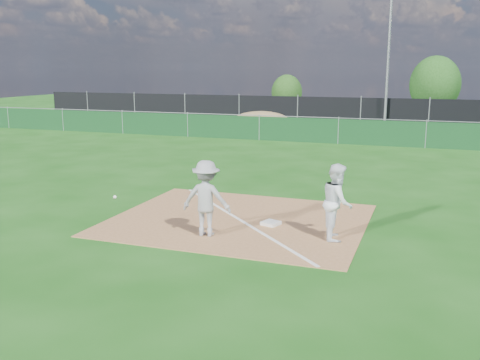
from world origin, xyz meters
The scene contains 16 objects.
ground centered at (0.00, 10.00, 0.00)m, with size 90.00×90.00×0.00m, color #154F11.
infield_dirt centered at (0.00, 1.00, 0.01)m, with size 6.00×5.00×0.02m, color #9C693E.
foul_line centered at (0.00, 1.00, 0.03)m, with size 0.08×7.00×0.01m, color white.
green_fence centered at (0.00, 15.00, 0.60)m, with size 44.00×0.05×1.20m, color #0F3718.
dirt_mound centered at (-5.00, 18.50, 0.58)m, with size 3.38×2.60×1.17m, color olive.
black_fence centered at (0.00, 23.00, 0.90)m, with size 46.00×0.04×1.80m, color black.
parking_lot centered at (0.00, 28.00, 0.01)m, with size 46.00×9.00×0.01m, color black.
light_pole centered at (1.50, 22.70, 4.00)m, with size 0.16×0.16×8.00m, color slate.
first_base centered at (0.86, 0.83, 0.06)m, with size 0.37×0.37×0.08m, color silver.
play_at_first centered at (-0.24, -0.40, 0.85)m, with size 2.69×0.76×1.66m.
runner centered at (2.47, 0.38, 0.83)m, with size 0.80×0.63×1.65m, color white.
car_left centered at (-5.73, 27.59, 0.72)m, with size 1.69×4.19×1.43m, color #B5B8BE.
car_mid centered at (-2.55, 26.57, 0.71)m, with size 1.48×4.25×1.40m, color black.
car_right centered at (4.11, 27.36, 0.71)m, with size 1.97×4.85×1.41m, color black.
tree_left centered at (-7.50, 33.34, 1.56)m, with size 2.56×2.56×3.04m.
tree_mid centered at (4.19, 33.80, 2.33)m, with size 3.81×3.81×4.52m.
Camera 1 is at (4.28, -10.73, 3.65)m, focal length 40.00 mm.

